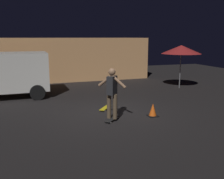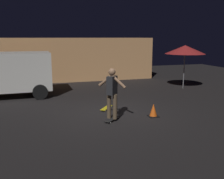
{
  "view_description": "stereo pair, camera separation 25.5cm",
  "coord_description": "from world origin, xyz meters",
  "px_view_note": "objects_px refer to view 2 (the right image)",
  "views": [
    {
      "loc": [
        -2.74,
        -8.47,
        2.71
      ],
      "look_at": [
        -0.13,
        -0.75,
        1.05
      ],
      "focal_mm": 41.18,
      "sensor_mm": 36.0,
      "label": 1
    },
    {
      "loc": [
        -2.49,
        -8.54,
        2.71
      ],
      "look_at": [
        -0.13,
        -0.75,
        1.05
      ],
      "focal_mm": 41.18,
      "sensor_mm": 36.0,
      "label": 2
    }
  ],
  "objects_px": {
    "skateboard_ridden": "(112,119)",
    "skateboard_spare": "(106,108)",
    "patio_umbrella": "(185,50)",
    "skater": "(112,90)",
    "traffic_cone": "(153,111)"
  },
  "relations": [
    {
      "from": "skateboard_spare",
      "to": "skateboard_ridden",
      "type": "bearing_deg",
      "value": -97.95
    },
    {
      "from": "skateboard_ridden",
      "to": "skateboard_spare",
      "type": "height_order",
      "value": "same"
    },
    {
      "from": "skateboard_ridden",
      "to": "traffic_cone",
      "type": "distance_m",
      "value": 1.51
    },
    {
      "from": "patio_umbrella",
      "to": "traffic_cone",
      "type": "xyz_separation_m",
      "value": [
        -3.78,
        -4.15,
        -1.86
      ]
    },
    {
      "from": "patio_umbrella",
      "to": "skateboard_spare",
      "type": "xyz_separation_m",
      "value": [
        -5.09,
        -2.78,
        -2.02
      ]
    },
    {
      "from": "skateboard_ridden",
      "to": "traffic_cone",
      "type": "xyz_separation_m",
      "value": [
        1.5,
        -0.02,
        0.16
      ]
    },
    {
      "from": "traffic_cone",
      "to": "skater",
      "type": "bearing_deg",
      "value": 179.42
    },
    {
      "from": "skateboard_spare",
      "to": "patio_umbrella",
      "type": "bearing_deg",
      "value": 28.61
    },
    {
      "from": "patio_umbrella",
      "to": "skateboard_ridden",
      "type": "xyz_separation_m",
      "value": [
        -5.28,
        -4.13,
        -2.02
      ]
    },
    {
      "from": "skater",
      "to": "traffic_cone",
      "type": "height_order",
      "value": "skater"
    },
    {
      "from": "skateboard_spare",
      "to": "skater",
      "type": "bearing_deg",
      "value": -97.95
    },
    {
      "from": "skateboard_spare",
      "to": "traffic_cone",
      "type": "height_order",
      "value": "traffic_cone"
    },
    {
      "from": "skater",
      "to": "traffic_cone",
      "type": "xyz_separation_m",
      "value": [
        1.5,
        -0.02,
        -0.83
      ]
    },
    {
      "from": "skateboard_ridden",
      "to": "skateboard_spare",
      "type": "bearing_deg",
      "value": 82.05
    },
    {
      "from": "patio_umbrella",
      "to": "skateboard_ridden",
      "type": "bearing_deg",
      "value": -141.94
    }
  ]
}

